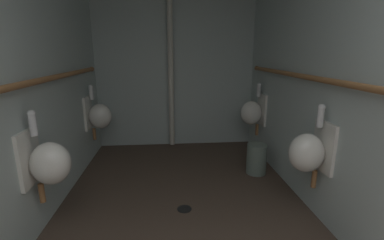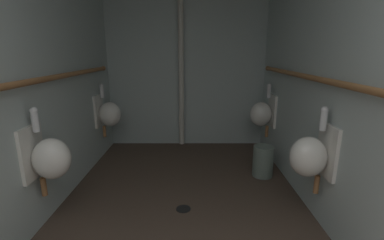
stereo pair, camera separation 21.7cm
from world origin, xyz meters
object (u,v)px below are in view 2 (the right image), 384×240
object	(u,v)px
urinal_left_mid	(49,157)
floor_drain	(184,209)
urinal_left_far	(109,113)
urinal_right_far	(263,113)
waste_bin	(263,161)
urinal_right_mid	(311,156)
standpipe_back_wall	(181,59)

from	to	relation	value
urinal_left_mid	floor_drain	world-z (taller)	urinal_left_mid
urinal_left_far	urinal_right_far	size ratio (longest dim) A/B	1.00
urinal_left_mid	waste_bin	distance (m)	2.30
urinal_right_mid	floor_drain	xyz separation A→B (m)	(-1.06, 0.23, -0.64)
urinal_right_far	waste_bin	world-z (taller)	urinal_right_far
urinal_right_far	standpipe_back_wall	size ratio (longest dim) A/B	0.28
urinal_right_far	floor_drain	xyz separation A→B (m)	(-1.06, -1.34, -0.64)
urinal_left_mid	urinal_right_mid	world-z (taller)	same
urinal_left_far	urinal_right_far	distance (m)	2.14
urinal_right_mid	standpipe_back_wall	distance (m)	2.48
urinal_left_far	standpipe_back_wall	bearing A→B (deg)	27.24
standpipe_back_wall	waste_bin	xyz separation A→B (m)	(1.03, -1.12, -1.18)
standpipe_back_wall	floor_drain	bearing A→B (deg)	-87.42
urinal_left_mid	standpipe_back_wall	xyz separation A→B (m)	(0.99, 2.11, 0.73)
floor_drain	urinal_right_far	bearing A→B (deg)	51.51
floor_drain	waste_bin	bearing A→B (deg)	37.58
urinal_left_far	floor_drain	xyz separation A→B (m)	(1.08, -1.33, -0.64)
urinal_left_mid	urinal_right_far	size ratio (longest dim) A/B	1.00
urinal_right_mid	standpipe_back_wall	size ratio (longest dim) A/B	0.28
urinal_left_far	standpipe_back_wall	size ratio (longest dim) A/B	0.28
urinal_right_far	floor_drain	distance (m)	1.82
urinal_left_mid	urinal_left_far	size ratio (longest dim) A/B	1.00
standpipe_back_wall	waste_bin	size ratio (longest dim) A/B	7.15
urinal_right_mid	floor_drain	distance (m)	1.26
urinal_left_far	standpipe_back_wall	xyz separation A→B (m)	(0.99, 0.51, 0.73)
urinal_right_mid	urinal_right_far	size ratio (longest dim) A/B	1.00
urinal_right_far	waste_bin	distance (m)	0.77
urinal_left_far	urinal_right_mid	bearing A→B (deg)	-36.12
urinal_right_mid	urinal_right_far	xyz separation A→B (m)	(0.00, 1.57, 0.00)
urinal_left_far	urinal_right_far	world-z (taller)	same
urinal_right_far	urinal_right_mid	bearing A→B (deg)	-90.00
floor_drain	standpipe_back_wall	bearing A→B (deg)	92.58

